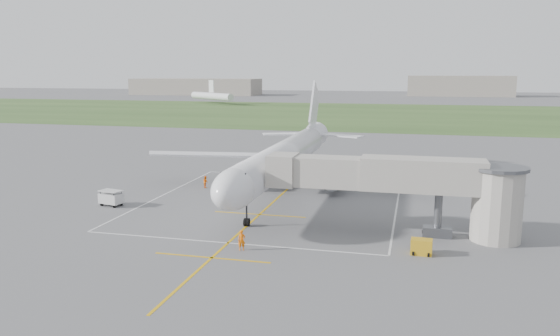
% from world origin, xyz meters
% --- Properties ---
extents(ground, '(700.00, 700.00, 0.00)m').
position_xyz_m(ground, '(0.00, 0.00, 0.00)').
color(ground, '#58585B').
rests_on(ground, ground).
extents(grass_strip, '(700.00, 120.00, 0.02)m').
position_xyz_m(grass_strip, '(0.00, 130.00, 0.01)').
color(grass_strip, '#304D21').
rests_on(grass_strip, ground).
extents(apron_markings, '(28.20, 60.00, 0.01)m').
position_xyz_m(apron_markings, '(0.00, -5.82, 0.01)').
color(apron_markings, '#D69E0C').
rests_on(apron_markings, ground).
extents(airliner, '(38.93, 46.75, 13.52)m').
position_xyz_m(airliner, '(-0.00, 0.75, 4.39)').
color(airliner, silver).
rests_on(airliner, ground).
extents(jet_bridge, '(23.40, 5.00, 7.20)m').
position_xyz_m(jet_bridge, '(15.72, -13.50, 4.74)').
color(jet_bridge, '#9C968D').
rests_on(jet_bridge, ground).
extents(gpu_unit, '(1.79, 1.31, 1.30)m').
position_xyz_m(gpu_unit, '(16.57, -18.98, 0.64)').
color(gpu_unit, gold).
rests_on(gpu_unit, ground).
extents(baggage_cart, '(2.80, 2.05, 1.76)m').
position_xyz_m(baggage_cart, '(-17.29, -10.37, 0.90)').
color(baggage_cart, silver).
rests_on(baggage_cart, ground).
extents(ramp_worker_nose, '(0.73, 0.60, 1.73)m').
position_xyz_m(ramp_worker_nose, '(1.78, -21.55, 0.87)').
color(ramp_worker_nose, orange).
rests_on(ramp_worker_nose, ground).
extents(ramp_worker_wing, '(0.92, 0.95, 1.55)m').
position_xyz_m(ramp_worker_wing, '(-10.57, 1.29, 0.77)').
color(ramp_worker_wing, '#FD6908').
rests_on(ramp_worker_wing, ground).
extents(distant_hangars, '(345.00, 49.00, 12.00)m').
position_xyz_m(distant_hangars, '(-16.15, 265.19, 5.17)').
color(distant_hangars, gray).
rests_on(distant_hangars, ground).
extents(distant_aircraft, '(200.90, 30.93, 8.85)m').
position_xyz_m(distant_aircraft, '(11.83, 175.78, 3.59)').
color(distant_aircraft, silver).
rests_on(distant_aircraft, ground).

